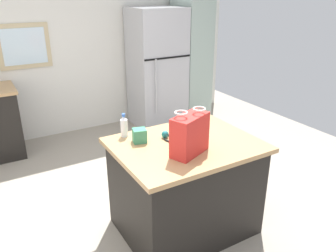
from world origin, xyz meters
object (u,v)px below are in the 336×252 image
(small_box, at_px, (140,136))
(bottle, at_px, (124,126))
(tall_cabinet, at_px, (191,57))
(refrigerator, at_px, (157,68))
(kitchen_island, at_px, (185,186))
(ear_defenders, at_px, (172,137))
(shopping_bag, at_px, (190,134))

(small_box, bearing_deg, bottle, 109.35)
(tall_cabinet, relative_size, bottle, 9.76)
(refrigerator, relative_size, bottle, 8.63)
(kitchen_island, distance_m, bottle, 0.76)
(kitchen_island, height_order, bottle, bottle)
(tall_cabinet, bearing_deg, bottle, -135.57)
(kitchen_island, xyz_separation_m, bottle, (-0.39, 0.40, 0.52))
(small_box, bearing_deg, ear_defenders, -18.77)
(bottle, relative_size, ear_defenders, 1.01)
(refrigerator, relative_size, ear_defenders, 8.75)
(kitchen_island, height_order, refrigerator, refrigerator)
(tall_cabinet, bearing_deg, ear_defenders, -127.27)
(refrigerator, relative_size, tall_cabinet, 0.88)
(small_box, height_order, ear_defenders, small_box)
(tall_cabinet, distance_m, shopping_bag, 3.20)
(bottle, distance_m, ear_defenders, 0.43)
(refrigerator, bearing_deg, shopping_bag, -113.75)
(bottle, xyz_separation_m, ear_defenders, (0.33, -0.27, -0.07))
(kitchen_island, relative_size, shopping_bag, 3.28)
(bottle, bearing_deg, shopping_bag, -61.75)
(kitchen_island, relative_size, ear_defenders, 5.78)
(small_box, bearing_deg, tall_cabinet, 47.66)
(bottle, bearing_deg, tall_cabinet, 44.43)
(tall_cabinet, bearing_deg, shopping_bag, -124.33)
(shopping_bag, distance_m, small_box, 0.48)
(small_box, bearing_deg, kitchen_island, -33.58)
(refrigerator, bearing_deg, tall_cabinet, 0.02)
(refrigerator, relative_size, small_box, 15.48)
(refrigerator, height_order, small_box, refrigerator)
(tall_cabinet, xyz_separation_m, shopping_bag, (-1.80, -2.64, -0.00))
(kitchen_island, xyz_separation_m, refrigerator, (1.08, 2.47, 0.48))
(kitchen_island, bearing_deg, shopping_bag, -115.56)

